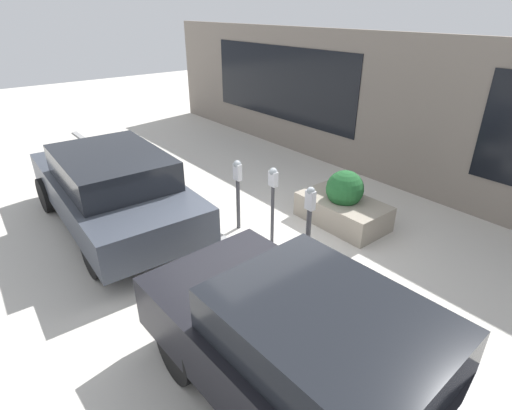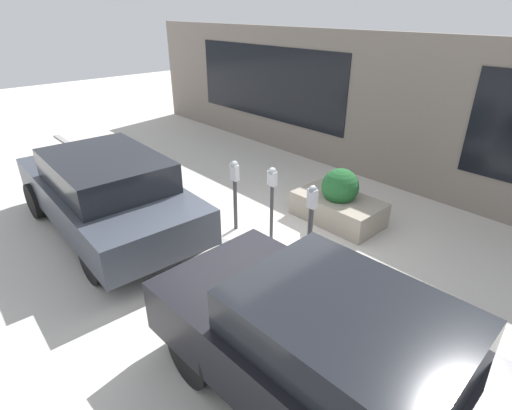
{
  "view_description": "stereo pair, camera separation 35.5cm",
  "coord_description": "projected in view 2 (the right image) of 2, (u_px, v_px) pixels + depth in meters",
  "views": [
    {
      "loc": [
        -4.51,
        3.49,
        3.8
      ],
      "look_at": [
        0.0,
        -0.13,
        0.91
      ],
      "focal_mm": 28.0,
      "sensor_mm": 36.0,
      "label": 1
    },
    {
      "loc": [
        -4.28,
        3.76,
        3.8
      ],
      "look_at": [
        0.0,
        -0.13,
        0.91
      ],
      "focal_mm": 28.0,
      "sensor_mm": 36.0,
      "label": 2
    }
  ],
  "objects": [
    {
      "name": "parking_meter_middle",
      "position": [
        235.0,
        185.0,
        7.22
      ],
      "size": [
        0.16,
        0.14,
        1.37
      ],
      "color": "#38383D",
      "rests_on": "ground_plane"
    },
    {
      "name": "building_facade",
      "position": [
        402.0,
        115.0,
        8.73
      ],
      "size": [
        19.0,
        0.17,
        3.34
      ],
      "color": "slate",
      "rests_on": "ground_plane"
    },
    {
      "name": "parking_meter_second",
      "position": [
        272.0,
        193.0,
        6.64
      ],
      "size": [
        0.15,
        0.13,
        1.47
      ],
      "color": "#38383D",
      "rests_on": "ground_plane"
    },
    {
      "name": "curb_strip",
      "position": [
        247.0,
        256.0,
        6.74
      ],
      "size": [
        19.0,
        0.16,
        0.04
      ],
      "color": "gray",
      "rests_on": "ground_plane"
    },
    {
      "name": "planter_box",
      "position": [
        339.0,
        202.0,
        7.74
      ],
      "size": [
        1.69,
        0.99,
        1.08
      ],
      "color": "gray",
      "rests_on": "ground_plane"
    },
    {
      "name": "ground_plane",
      "position": [
        250.0,
        255.0,
        6.79
      ],
      "size": [
        40.0,
        40.0,
        0.0
      ],
      "primitive_type": "plane",
      "color": "beige"
    },
    {
      "name": "parked_car_middle",
      "position": [
        106.0,
        191.0,
        7.26
      ],
      "size": [
        4.68,
        2.07,
        1.49
      ],
      "rotation": [
        0.0,
        0.0,
        -0.04
      ],
      "color": "#383D47",
      "rests_on": "ground_plane"
    },
    {
      "name": "parking_meter_nearest",
      "position": [
        311.0,
        221.0,
        6.01
      ],
      "size": [
        0.14,
        0.12,
        1.48
      ],
      "color": "#38383D",
      "rests_on": "ground_plane"
    },
    {
      "name": "parked_car_front",
      "position": [
        332.0,
        354.0,
        3.86
      ],
      "size": [
        3.99,
        1.9,
        1.47
      ],
      "rotation": [
        0.0,
        0.0,
        0.04
      ],
      "color": "black",
      "rests_on": "ground_plane"
    }
  ]
}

